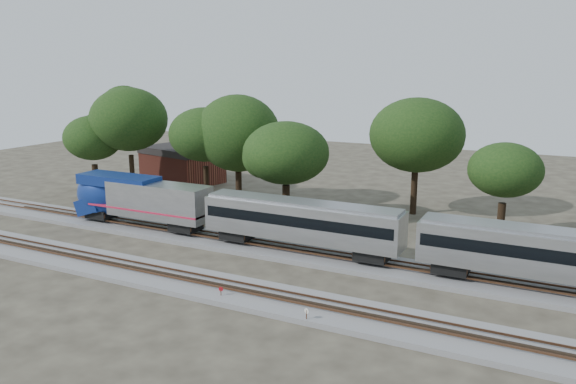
# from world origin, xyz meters

# --- Properties ---
(ground) EXTENTS (160.00, 160.00, 0.00)m
(ground) POSITION_xyz_m (0.00, 0.00, 0.00)
(ground) COLOR #383328
(ground) RESTS_ON ground
(track_far) EXTENTS (160.00, 5.00, 0.73)m
(track_far) POSITION_xyz_m (0.00, 6.00, 0.21)
(track_far) COLOR slate
(track_far) RESTS_ON ground
(track_near) EXTENTS (160.00, 5.00, 0.73)m
(track_near) POSITION_xyz_m (0.00, -4.00, 0.21)
(track_near) COLOR slate
(track_near) RESTS_ON ground
(train) EXTENTS (95.15, 3.29, 4.84)m
(train) POSITION_xyz_m (22.53, 6.00, 3.34)
(train) COLOR silver
(train) RESTS_ON ground
(switch_stand_red) EXTENTS (0.33, 0.11, 1.03)m
(switch_stand_red) POSITION_xyz_m (1.60, -5.46, 0.66)
(switch_stand_red) COLOR #512D19
(switch_stand_red) RESTS_ON ground
(switch_stand_white) EXTENTS (0.36, 0.12, 1.14)m
(switch_stand_white) POSITION_xyz_m (8.78, -6.23, 0.72)
(switch_stand_white) COLOR #512D19
(switch_stand_white) RESTS_ON ground
(switch_lever) EXTENTS (0.57, 0.44, 0.30)m
(switch_lever) POSITION_xyz_m (7.40, -5.77, 0.15)
(switch_lever) COLOR #512D19
(switch_lever) RESTS_ON ground
(brick_building) EXTENTS (12.23, 9.81, 5.21)m
(brick_building) POSITION_xyz_m (-26.93, 28.05, 2.62)
(brick_building) COLOR maroon
(brick_building) RESTS_ON ground
(tree_0) EXTENTS (7.68, 7.68, 10.83)m
(tree_0) POSITION_xyz_m (-31.94, 16.02, 7.54)
(tree_0) COLOR black
(tree_0) RESTS_ON ground
(tree_1) EXTENTS (10.15, 10.15, 14.30)m
(tree_1) POSITION_xyz_m (-27.45, 18.04, 9.97)
(tree_1) COLOR black
(tree_1) RESTS_ON ground
(tree_2) EXTENTS (8.64, 8.64, 12.18)m
(tree_2) POSITION_xyz_m (-16.56, 19.11, 8.48)
(tree_2) COLOR black
(tree_2) RESTS_ON ground
(tree_3) EXTENTS (8.95, 8.95, 12.62)m
(tree_3) POSITION_xyz_m (-12.23, 19.73, 8.79)
(tree_3) COLOR black
(tree_3) RESTS_ON ground
(tree_4) EXTENTS (7.77, 7.77, 10.95)m
(tree_4) POSITION_xyz_m (-3.59, 15.36, 7.62)
(tree_4) COLOR black
(tree_4) RESTS_ON ground
(tree_5) EXTENTS (9.25, 9.25, 13.04)m
(tree_5) POSITION_xyz_m (7.91, 25.09, 9.09)
(tree_5) COLOR black
(tree_5) RESTS_ON ground
(tree_6) EXTENTS (7.13, 7.13, 10.05)m
(tree_6) POSITION_xyz_m (18.02, 18.69, 6.99)
(tree_6) COLOR black
(tree_6) RESTS_ON ground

